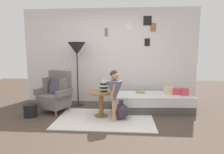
% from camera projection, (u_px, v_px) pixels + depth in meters
% --- Properties ---
extents(ground_plane, '(12.00, 12.00, 0.00)m').
position_uv_depth(ground_plane, '(100.00, 129.00, 3.42)').
color(ground_plane, '#4C3D33').
extents(gallery_wall, '(4.80, 0.12, 2.60)m').
position_uv_depth(gallery_wall, '(109.00, 56.00, 5.16)').
color(gallery_wall, silver).
rests_on(gallery_wall, ground).
extents(rug, '(2.04, 1.29, 0.01)m').
position_uv_depth(rug, '(105.00, 119.00, 3.94)').
color(rug, silver).
rests_on(rug, ground).
extents(armchair, '(0.88, 0.78, 0.97)m').
position_uv_depth(armchair, '(56.00, 93.00, 4.43)').
color(armchair, '#9E7042').
rests_on(armchair, ground).
extents(daybed, '(1.95, 0.93, 0.40)m').
position_uv_depth(daybed, '(151.00, 102.00, 4.51)').
color(daybed, '#4C4742').
rests_on(daybed, ground).
extents(pillow_head, '(0.17, 0.13, 0.18)m').
position_uv_depth(pillow_head, '(185.00, 92.00, 4.34)').
color(pillow_head, '#D64C56').
rests_on(pillow_head, daybed).
extents(pillow_mid, '(0.18, 0.12, 0.15)m').
position_uv_depth(pillow_mid, '(176.00, 91.00, 4.42)').
color(pillow_mid, '#D64C56').
rests_on(pillow_mid, daybed).
extents(pillow_back, '(0.22, 0.16, 0.19)m').
position_uv_depth(pillow_back, '(168.00, 90.00, 4.46)').
color(pillow_back, beige).
rests_on(pillow_back, daybed).
extents(side_table, '(0.55, 0.55, 0.56)m').
position_uv_depth(side_table, '(101.00, 99.00, 4.04)').
color(side_table, olive).
rests_on(side_table, ground).
extents(vase_striped, '(0.19, 0.19, 0.29)m').
position_uv_depth(vase_striped, '(104.00, 86.00, 4.01)').
color(vase_striped, black).
rests_on(vase_striped, side_table).
extents(floor_lamp, '(0.47, 0.47, 1.67)m').
position_uv_depth(floor_lamp, '(77.00, 50.00, 4.76)').
color(floor_lamp, black).
rests_on(floor_lamp, ground).
extents(person_child, '(0.34, 0.34, 1.07)m').
position_uv_depth(person_child, '(115.00, 89.00, 3.72)').
color(person_child, tan).
rests_on(person_child, ground).
extents(book_on_daybed, '(0.23, 0.18, 0.03)m').
position_uv_depth(book_on_daybed, '(140.00, 92.00, 4.61)').
color(book_on_daybed, olive).
rests_on(book_on_daybed, daybed).
extents(demijohn_near, '(0.33, 0.33, 0.42)m').
position_uv_depth(demijohn_near, '(121.00, 111.00, 3.91)').
color(demijohn_near, '#332D38').
rests_on(demijohn_near, ground).
extents(magazine_basket, '(0.28, 0.28, 0.28)m').
position_uv_depth(magazine_basket, '(30.00, 110.00, 4.06)').
color(magazine_basket, black).
rests_on(magazine_basket, ground).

